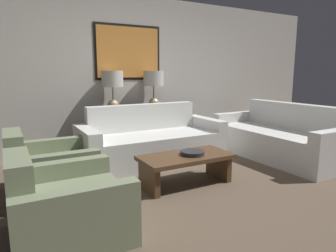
# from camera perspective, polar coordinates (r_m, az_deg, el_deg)

# --- Properties ---
(ground_plane) EXTENTS (20.00, 20.00, 0.00)m
(ground_plane) POSITION_cam_1_polar(r_m,az_deg,el_deg) (3.45, 8.21, -13.20)
(ground_plane) COLOR brown
(back_wall) EXTENTS (8.42, 0.12, 2.65)m
(back_wall) POSITION_cam_1_polar(r_m,az_deg,el_deg) (5.32, -7.69, 9.71)
(back_wall) COLOR beige
(back_wall) RESTS_ON ground_plane
(console_table) EXTENTS (1.29, 0.38, 0.72)m
(console_table) POSITION_cam_1_polar(r_m,az_deg,el_deg) (5.17, -6.36, -1.10)
(console_table) COLOR black
(console_table) RESTS_ON ground_plane
(table_lamp_left) EXTENTS (0.35, 0.35, 0.67)m
(table_lamp_left) POSITION_cam_1_polar(r_m,az_deg,el_deg) (4.94, -10.53, 7.92)
(table_lamp_left) COLOR tan
(table_lamp_left) RESTS_ON console_table
(table_lamp_right) EXTENTS (0.35, 0.35, 0.67)m
(table_lamp_right) POSITION_cam_1_polar(r_m,az_deg,el_deg) (5.23, -2.76, 8.18)
(table_lamp_right) COLOR tan
(table_lamp_right) RESTS_ON console_table
(couch_by_back_wall) EXTENTS (2.16, 0.91, 0.87)m
(couch_by_back_wall) POSITION_cam_1_polar(r_m,az_deg,el_deg) (4.60, -3.19, -3.28)
(couch_by_back_wall) COLOR silver
(couch_by_back_wall) RESTS_ON ground_plane
(couch_by_side) EXTENTS (0.91, 2.16, 0.87)m
(couch_by_side) POSITION_cam_1_polar(r_m,az_deg,el_deg) (5.18, 20.15, -2.36)
(couch_by_side) COLOR silver
(couch_by_side) RESTS_ON ground_plane
(coffee_table) EXTENTS (1.14, 0.56, 0.37)m
(coffee_table) POSITION_cam_1_polar(r_m,az_deg,el_deg) (3.69, 3.44, -6.99)
(coffee_table) COLOR #4C331E
(coffee_table) RESTS_ON ground_plane
(decorative_bowl) EXTENTS (0.29, 0.29, 0.05)m
(decorative_bowl) POSITION_cam_1_polar(r_m,az_deg,el_deg) (3.67, 4.70, -5.11)
(decorative_bowl) COLOR #232328
(decorative_bowl) RESTS_ON coffee_table
(armchair_near_back_wall) EXTENTS (0.90, 0.91, 0.74)m
(armchair_near_back_wall) POSITION_cam_1_polar(r_m,az_deg,el_deg) (3.69, -21.91, -7.99)
(armchair_near_back_wall) COLOR #707A5B
(armchair_near_back_wall) RESTS_ON ground_plane
(armchair_near_camera) EXTENTS (0.90, 0.91, 0.74)m
(armchair_near_camera) POSITION_cam_1_polar(r_m,az_deg,el_deg) (2.71, -18.98, -14.43)
(armchair_near_camera) COLOR #707A5B
(armchair_near_camera) RESTS_ON ground_plane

